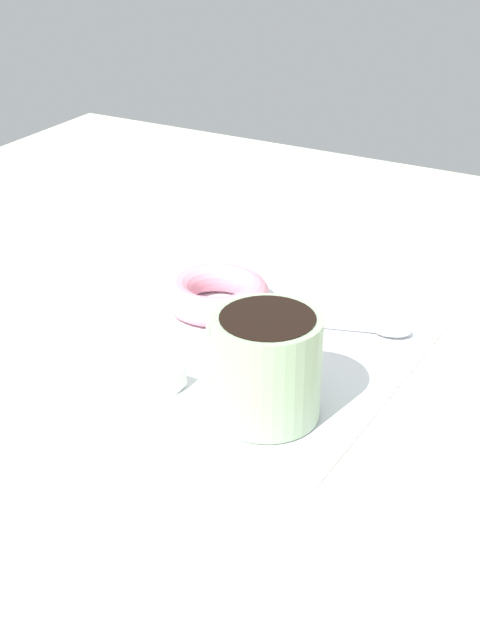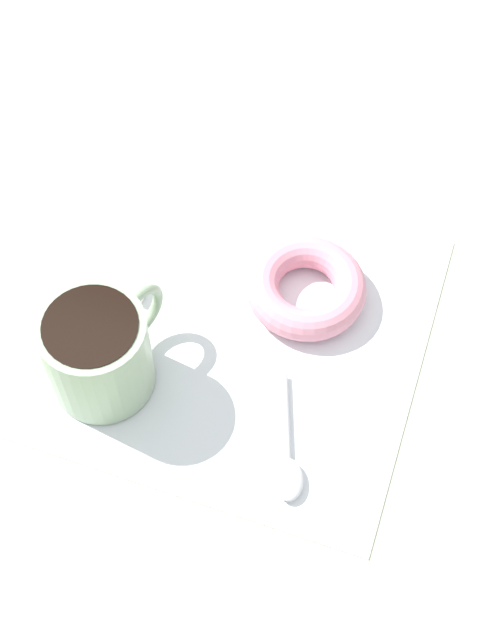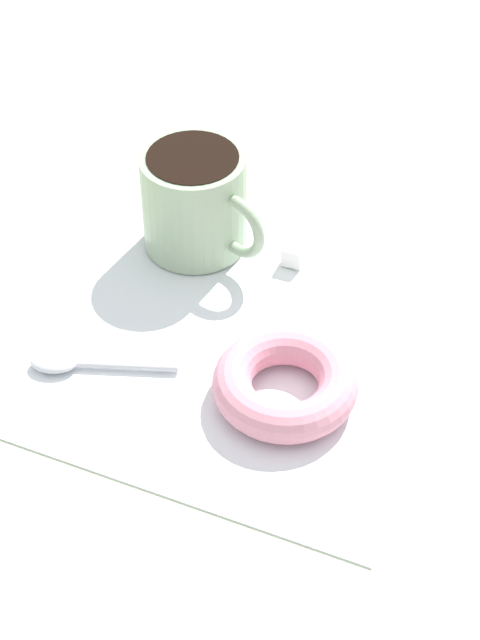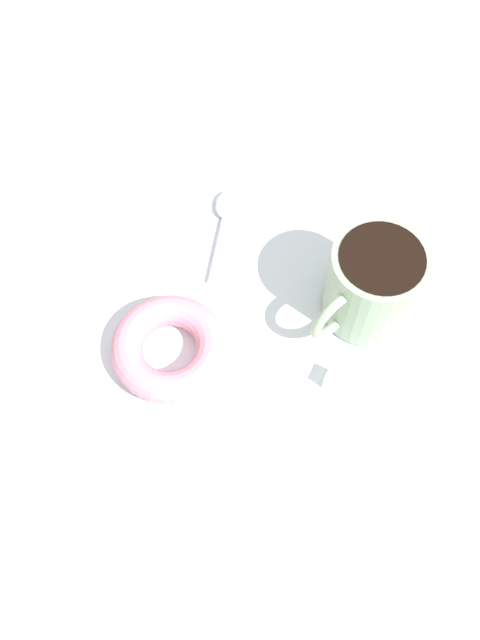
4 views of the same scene
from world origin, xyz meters
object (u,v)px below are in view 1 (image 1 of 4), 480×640
(coffee_cup, at_px, (265,364))
(spoon, at_px, (378,329))
(donut, at_px, (216,294))
(sugar_cube, at_px, (173,379))

(coffee_cup, distance_m, spoon, 0.18)
(coffee_cup, xyz_separation_m, donut, (0.13, -0.14, -0.03))
(coffee_cup, distance_m, donut, 0.19)
(coffee_cup, height_order, spoon, coffee_cup)
(coffee_cup, height_order, sugar_cube, coffee_cup)
(spoon, distance_m, sugar_cube, 0.21)
(spoon, relative_size, sugar_cube, 6.61)
(coffee_cup, relative_size, spoon, 1.05)
(donut, relative_size, spoon, 0.96)
(donut, xyz_separation_m, spoon, (-0.16, -0.03, -0.01))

